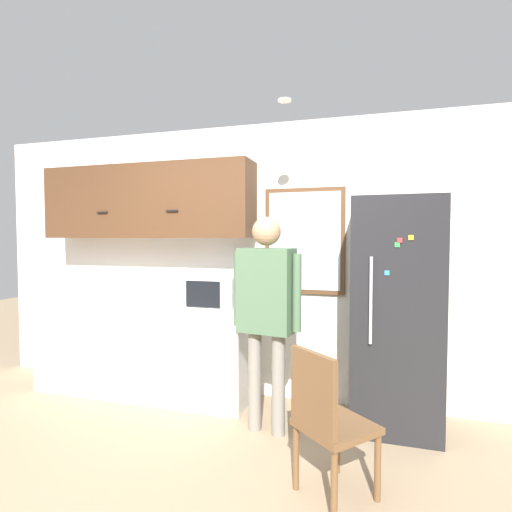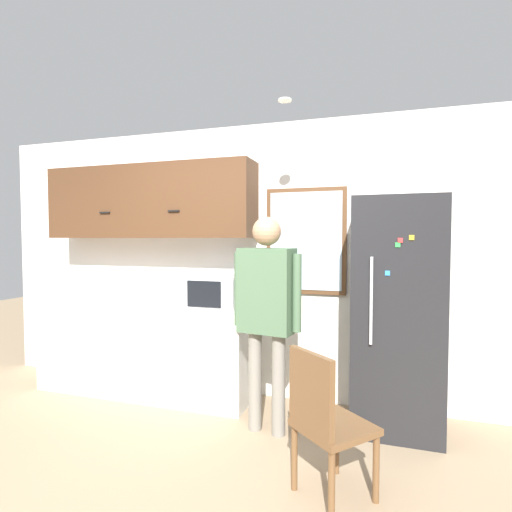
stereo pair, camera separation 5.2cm
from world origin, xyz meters
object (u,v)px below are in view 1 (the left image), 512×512
(microwave, at_px, (215,292))
(refrigerator, at_px, (395,314))
(chair, at_px, (326,418))
(person, at_px, (266,301))

(microwave, xyz_separation_m, refrigerator, (1.61, -0.02, -0.12))
(microwave, xyz_separation_m, chair, (1.18, -1.13, -0.57))
(person, xyz_separation_m, refrigerator, (1.00, 0.40, -0.12))
(microwave, relative_size, refrigerator, 0.25)
(microwave, bearing_deg, chair, -43.60)
(microwave, distance_m, person, 0.74)
(person, relative_size, refrigerator, 0.92)
(person, bearing_deg, microwave, 155.10)
(microwave, relative_size, person, 0.27)
(microwave, bearing_deg, refrigerator, -0.70)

